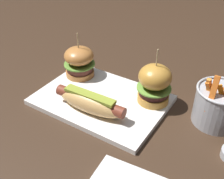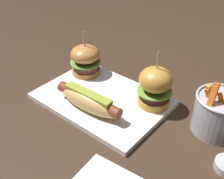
{
  "view_description": "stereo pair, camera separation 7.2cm",
  "coord_description": "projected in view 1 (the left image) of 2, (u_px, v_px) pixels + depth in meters",
  "views": [
    {
      "loc": [
        0.35,
        -0.5,
        0.47
      ],
      "look_at": [
        0.03,
        0.0,
        0.05
      ],
      "focal_mm": 45.26,
      "sensor_mm": 36.0,
      "label": 1
    },
    {
      "loc": [
        0.41,
        -0.46,
        0.47
      ],
      "look_at": [
        0.03,
        0.0,
        0.05
      ],
      "focal_mm": 45.26,
      "sensor_mm": 36.0,
      "label": 2
    }
  ],
  "objects": [
    {
      "name": "platter_main",
      "position": [
        101.0,
        100.0,
        0.77
      ],
      "size": [
        0.34,
        0.24,
        0.01
      ],
      "primitive_type": "cube",
      "color": "white",
      "rests_on": "ground"
    },
    {
      "name": "ground_plane",
      "position": [
        102.0,
        102.0,
        0.77
      ],
      "size": [
        3.0,
        3.0,
        0.0
      ],
      "primitive_type": "plane",
      "color": "#382619"
    },
    {
      "name": "fries_bucket",
      "position": [
        219.0,
        105.0,
        0.68
      ],
      "size": [
        0.12,
        0.12,
        0.15
      ],
      "color": "#A8AAB2",
      "rests_on": "ground"
    },
    {
      "name": "slider_left",
      "position": [
        79.0,
        61.0,
        0.83
      ],
      "size": [
        0.09,
        0.09,
        0.14
      ],
      "color": "#B87438",
      "rests_on": "platter_main"
    },
    {
      "name": "hot_dog",
      "position": [
        90.0,
        102.0,
        0.7
      ],
      "size": [
        0.19,
        0.06,
        0.05
      ],
      "color": "tan",
      "rests_on": "platter_main"
    },
    {
      "name": "slider_right",
      "position": [
        154.0,
        84.0,
        0.72
      ],
      "size": [
        0.09,
        0.09,
        0.15
      ],
      "color": "#C38835",
      "rests_on": "platter_main"
    }
  ]
}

